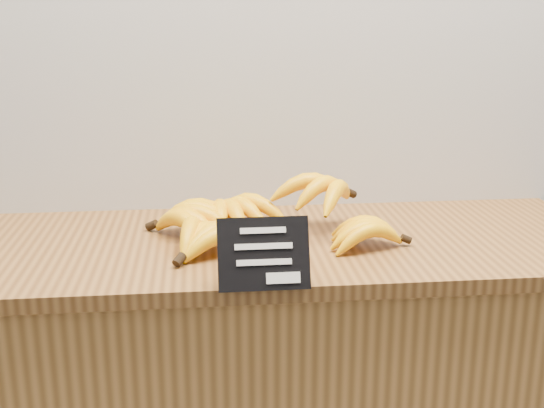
# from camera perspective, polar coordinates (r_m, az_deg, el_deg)

# --- Properties ---
(counter_top) EXTENTS (1.45, 0.54, 0.03)m
(counter_top) POSITION_cam_1_polar(r_m,az_deg,el_deg) (1.45, -0.21, -3.46)
(counter_top) COLOR brown
(counter_top) RESTS_ON counter
(chalkboard_sign) EXTENTS (0.16, 0.05, 0.12)m
(chalkboard_sign) POSITION_cam_1_polar(r_m,az_deg,el_deg) (1.18, -0.70, -4.20)
(chalkboard_sign) COLOR black
(chalkboard_sign) RESTS_ON counter_top
(banana_pile) EXTENTS (0.54, 0.36, 0.12)m
(banana_pile) POSITION_cam_1_polar(r_m,az_deg,el_deg) (1.44, -1.11, -1.14)
(banana_pile) COLOR #FFBE0A
(banana_pile) RESTS_ON counter_top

